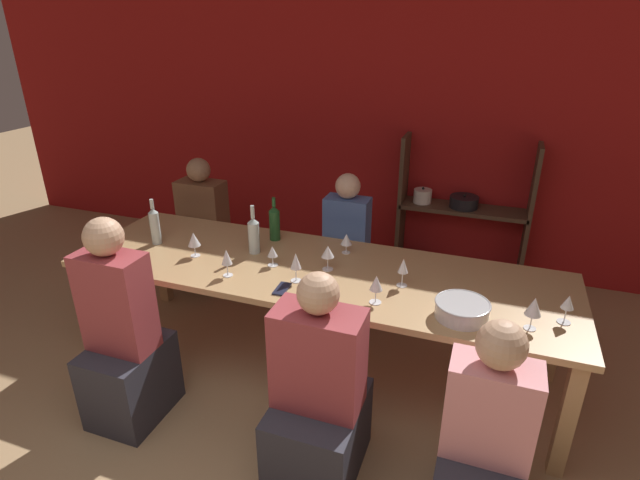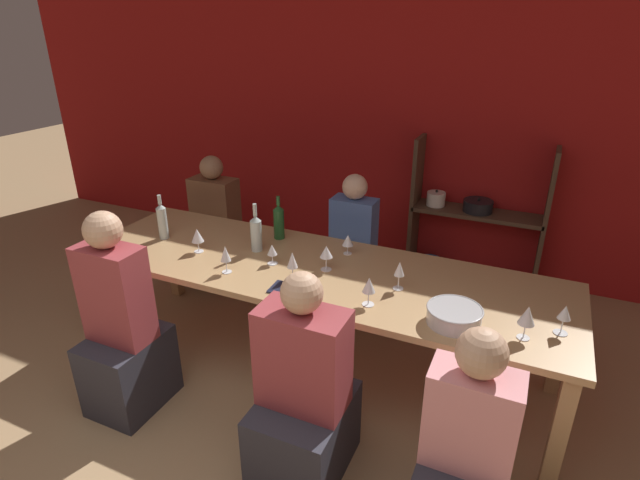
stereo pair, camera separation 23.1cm
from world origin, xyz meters
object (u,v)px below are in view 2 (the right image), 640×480
Objects in this scene: dining_table at (314,277)px; wine_glass_empty_b at (225,254)px; person_near_c at (124,338)px; wine_glass_white_a at (272,251)px; shelf_unit at (469,229)px; wine_glass_empty_a at (565,314)px; person_far_b at (353,262)px; mixing_bowl at (454,315)px; wine_glass_red_a at (292,261)px; wine_glass_red_b at (527,316)px; wine_glass_white_b at (399,270)px; wine_bottle_green at (256,233)px; wine_bottle_dark at (279,221)px; person_far_a at (218,235)px; wine_glass_white_c at (197,236)px; wine_glass_white_d at (326,253)px; cell_phone at (277,287)px; person_near_a at (464,460)px; wine_bottle_amber at (162,221)px; wine_glass_empty_d at (369,286)px; wine_glass_empty_c at (348,240)px; person_near_b at (304,404)px.

dining_table is 17.86× the size of wine_glass_empty_b.
person_near_c reaches higher than wine_glass_empty_b.
shelf_unit is at bearing 60.88° from wine_glass_white_a.
person_far_b is (-1.48, 0.95, -0.45)m from wine_glass_empty_a.
wine_glass_white_a is (-1.20, 0.21, 0.04)m from mixing_bowl.
person_far_b is (-0.97, 1.08, -0.38)m from mixing_bowl.
wine_glass_red_a is (-0.77, -1.93, 0.39)m from shelf_unit.
wine_glass_white_b is at bearing 162.53° from wine_glass_red_b.
wine_bottle_green reaches higher than wine_bottle_dark.
wine_glass_empty_a is 0.14× the size of person_far_b.
dining_table is 17.55× the size of wine_glass_red_b.
person_far_a is at bearing 106.41° from person_near_c.
person_near_c is at bearing -144.56° from wine_glass_red_a.
wine_glass_white_c is at bearing 153.34° from wine_glass_empty_b.
wine_glass_white_d is at bearing 174.42° from wine_glass_white_b.
wine_glass_red_a is 1.11m from person_far_b.
wine_glass_red_b reaches higher than dining_table.
wine_bottle_green reaches higher than mixing_bowl.
shelf_unit is 8.39× the size of cell_phone.
cell_phone is 1.77m from person_far_a.
wine_glass_white_d is 0.15× the size of person_near_a.
shelf_unit is 3.81× the size of wine_bottle_green.
wine_glass_white_a is at bearing 152.06° from person_near_a.
wine_bottle_amber is at bearing 164.53° from cell_phone.
wine_glass_empty_b is 0.78m from person_near_c.
wine_bottle_dark reaches higher than wine_glass_empty_d.
dining_table is at bearing 1.33° from wine_bottle_amber.
wine_glass_empty_d is 1.10× the size of cell_phone.
person_far_a reaches higher than wine_bottle_dark.
wine_glass_red_b is at bearing -19.02° from wine_bottle_dark.
person_far_b is at bearing 49.39° from wine_glass_white_c.
person_near_a is at bearing -53.74° from wine_glass_white_b.
wine_glass_white_a reaches higher than mixing_bowl.
wine_glass_empty_c is 1.01m from wine_glass_white_c.
dining_table is 17.15× the size of wine_glass_red_a.
person_near_b is (0.19, -1.08, -0.44)m from wine_glass_empty_c.
wine_glass_white_d is at bearing -31.82° from wine_bottle_dark.
wine_glass_white_d is 0.92m from person_far_b.
wine_glass_white_b is 0.15× the size of person_far_b.
shelf_unit is 4.03× the size of wine_bottle_dark.
wine_glass_white_b is (0.61, 0.16, -0.00)m from wine_glass_red_a.
wine_glass_white_d is 0.14× the size of person_far_a.
wine_glass_empty_a is 1.16× the size of wine_glass_empty_c.
person_far_b reaches higher than dining_table.
mixing_bowl is at bearing -4.15° from wine_glass_red_a.
mixing_bowl is 1.65× the size of wine_glass_white_b.
wine_glass_white_d is 1.32m from person_near_c.
wine_glass_empty_a is (1.91, -0.22, -0.02)m from wine_bottle_green.
wine_glass_red_b is 0.17× the size of person_near_a.
person_near_b is (-0.81, -0.00, 0.02)m from person_near_a.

